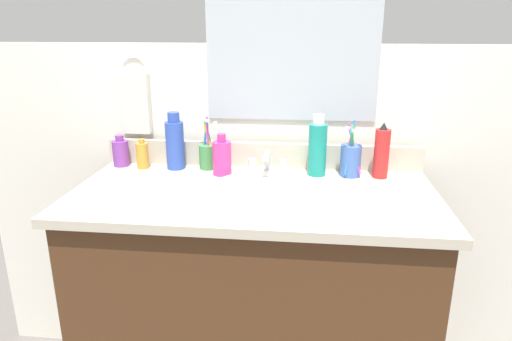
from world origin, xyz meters
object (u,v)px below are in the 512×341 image
at_px(bottle_cream_purple, 121,152).
at_px(bottle_shampoo_blue, 175,143).
at_px(bottle_spray_red, 382,153).
at_px(cup_green, 208,154).
at_px(faucet, 267,165).
at_px(bottle_mouthwash_teal, 317,148).
at_px(bottle_oil_amber, 143,155).
at_px(hand_towel, 135,104).
at_px(bottle_soap_pink, 222,157).
at_px(cup_blue_plastic, 351,159).

distance_m(bottle_cream_purple, bottle_shampoo_blue, 0.21).
distance_m(bottle_spray_red, bottle_cream_purple, 0.93).
height_order(bottle_shampoo_blue, cup_green, bottle_shampoo_blue).
height_order(faucet, bottle_mouthwash_teal, bottle_mouthwash_teal).
bearing_deg(bottle_oil_amber, bottle_mouthwash_teal, -0.80).
relative_size(bottle_oil_amber, bottle_cream_purple, 0.94).
bearing_deg(cup_green, bottle_cream_purple, -179.46).
xyz_separation_m(hand_towel, cup_green, (0.28, -0.06, -0.17)).
relative_size(hand_towel, cup_green, 1.15).
xyz_separation_m(faucet, bottle_mouthwash_teal, (0.17, -0.00, 0.07)).
distance_m(faucet, bottle_cream_purple, 0.54).
distance_m(bottle_soap_pink, bottle_shampoo_blue, 0.19).
bearing_deg(bottle_cream_purple, bottle_mouthwash_teal, -2.25).
height_order(faucet, cup_green, cup_green).
bearing_deg(hand_towel, cup_blue_plastic, -6.80).
bearing_deg(bottle_spray_red, bottle_shampoo_blue, 178.18).
xyz_separation_m(bottle_oil_amber, bottle_cream_purple, (-0.09, 0.02, 0.00)).
bearing_deg(bottle_oil_amber, cup_green, 5.39).
bearing_deg(bottle_soap_pink, bottle_cream_purple, 171.20).
height_order(bottle_soap_pink, cup_green, cup_green).
bearing_deg(bottle_oil_amber, bottle_soap_pink, -7.77).
xyz_separation_m(bottle_mouthwash_teal, cup_blue_plastic, (0.11, 0.00, -0.04)).
distance_m(bottle_cream_purple, bottle_mouthwash_teal, 0.72).
height_order(bottle_oil_amber, cup_blue_plastic, cup_blue_plastic).
distance_m(bottle_mouthwash_teal, cup_green, 0.39).
distance_m(bottle_shampoo_blue, cup_blue_plastic, 0.62).
xyz_separation_m(bottle_cream_purple, cup_blue_plastic, (0.83, -0.03, 0.01)).
xyz_separation_m(faucet, bottle_spray_red, (0.39, -0.01, 0.06)).
height_order(bottle_oil_amber, bottle_shampoo_blue, bottle_shampoo_blue).
relative_size(bottle_soap_pink, bottle_cream_purple, 1.25).
bearing_deg(bottle_spray_red, faucet, 179.23).
distance_m(bottle_spray_red, bottle_mouthwash_teal, 0.21).
bearing_deg(bottle_soap_pink, cup_green, 134.44).
bearing_deg(faucet, bottle_soap_pink, -167.91).
relative_size(bottle_spray_red, bottle_soap_pink, 1.32).
distance_m(bottle_spray_red, cup_green, 0.60).
xyz_separation_m(bottle_shampoo_blue, cup_green, (0.12, 0.01, -0.04)).
xyz_separation_m(faucet, bottle_soap_pink, (-0.15, -0.03, 0.03)).
distance_m(faucet, bottle_shampoo_blue, 0.34).
xyz_separation_m(bottle_oil_amber, bottle_shampoo_blue, (0.12, 0.01, 0.04)).
bearing_deg(bottle_spray_red, bottle_soap_pink, -177.04).
bearing_deg(hand_towel, bottle_shampoo_blue, -24.70).
distance_m(faucet, bottle_oil_amber, 0.45).
height_order(bottle_mouthwash_teal, cup_blue_plastic, bottle_mouthwash_teal).
distance_m(hand_towel, bottle_mouthwash_teal, 0.69).
bearing_deg(hand_towel, bottle_mouthwash_teal, -8.03).
height_order(hand_towel, bottle_soap_pink, hand_towel).
distance_m(hand_towel, faucet, 0.54).
bearing_deg(bottle_soap_pink, cup_blue_plastic, 4.30).
bearing_deg(bottle_soap_pink, hand_towel, 159.78).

